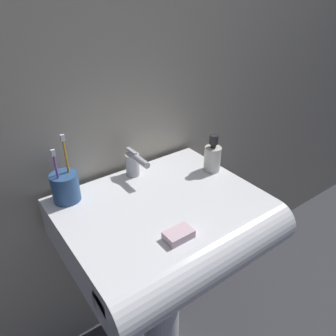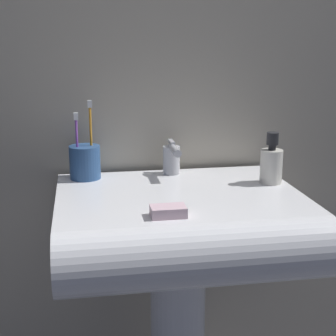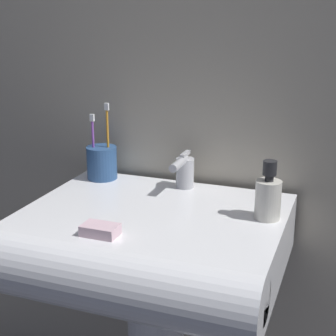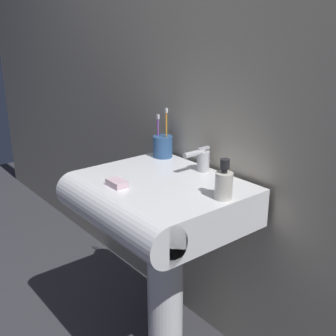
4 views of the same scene
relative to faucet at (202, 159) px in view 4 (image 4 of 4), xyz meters
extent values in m
cube|color=#B7AD99|center=(-0.01, 0.10, 0.37)|extent=(5.00, 0.05, 2.40)
cylinder|color=white|center=(-0.01, -0.17, -0.51)|extent=(0.15, 0.15, 0.64)
cube|color=white|center=(-0.01, -0.17, -0.12)|extent=(0.62, 0.46, 0.15)
cylinder|color=white|center=(-0.01, -0.41, -0.12)|extent=(0.62, 0.15, 0.15)
cylinder|color=#B7B7BC|center=(0.00, 0.01, -0.01)|extent=(0.05, 0.05, 0.08)
cylinder|color=#B7B7BC|center=(0.00, -0.04, 0.03)|extent=(0.02, 0.10, 0.02)
cube|color=#B7B7BC|center=(0.00, 0.01, 0.04)|extent=(0.01, 0.06, 0.01)
cylinder|color=#2D5184|center=(-0.25, 0.00, 0.00)|extent=(0.09, 0.09, 0.09)
cylinder|color=purple|center=(-0.27, -0.01, 0.04)|extent=(0.01, 0.01, 0.15)
cube|color=white|center=(-0.27, -0.01, 0.13)|extent=(0.01, 0.01, 0.02)
cylinder|color=orange|center=(-0.23, 0.00, 0.06)|extent=(0.01, 0.01, 0.19)
cube|color=white|center=(-0.23, 0.00, 0.16)|extent=(0.01, 0.01, 0.02)
cylinder|color=silver|center=(0.25, -0.13, 0.00)|extent=(0.06, 0.06, 0.09)
cylinder|color=#262628|center=(0.25, -0.13, 0.05)|extent=(0.02, 0.02, 0.01)
cylinder|color=#262628|center=(0.25, -0.13, 0.07)|extent=(0.03, 0.03, 0.03)
cube|color=silver|center=(-0.07, -0.35, -0.04)|extent=(0.08, 0.05, 0.02)
camera|label=1|loc=(-0.49, -0.88, 0.57)|focal=35.00mm
camera|label=2|loc=(-0.26, -1.42, 0.34)|focal=55.00mm
camera|label=3|loc=(0.42, -1.26, 0.42)|focal=55.00mm
camera|label=4|loc=(1.15, -1.10, 0.51)|focal=45.00mm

